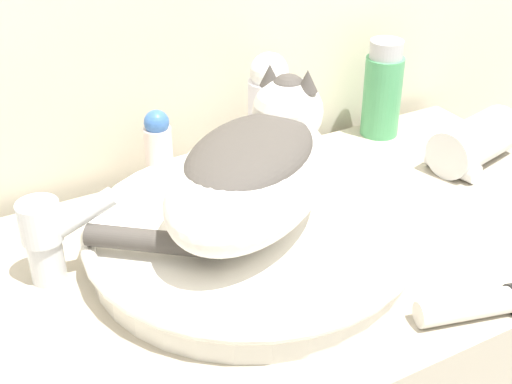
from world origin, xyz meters
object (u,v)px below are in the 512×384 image
(faucet, at_px, (50,235))
(lotion_bottle_white, at_px, (269,110))
(cat, at_px, (254,167))
(mouthwash_bottle, at_px, (383,90))
(cream_tube, at_px, (473,306))
(deodorant_stick, at_px, (159,152))
(hair_dryer, at_px, (474,142))

(faucet, xyz_separation_m, lotion_bottle_white, (0.39, 0.14, 0.03))
(cat, distance_m, mouthwash_bottle, 0.42)
(cat, relative_size, cream_tube, 2.79)
(deodorant_stick, distance_m, lotion_bottle_white, 0.19)
(faucet, height_order, lotion_bottle_white, lotion_bottle_white)
(faucet, height_order, mouthwash_bottle, mouthwash_bottle)
(mouthwash_bottle, bearing_deg, cream_tube, -115.03)
(faucet, bearing_deg, cat, 2.42)
(mouthwash_bottle, height_order, hair_dryer, mouthwash_bottle)
(mouthwash_bottle, distance_m, cream_tube, 0.50)
(mouthwash_bottle, xyz_separation_m, hair_dryer, (0.06, -0.16, -0.04))
(cat, height_order, cream_tube, cat)
(cat, height_order, hair_dryer, cat)
(hair_dryer, bearing_deg, deodorant_stick, 147.58)
(cat, relative_size, mouthwash_bottle, 2.28)
(cat, bearing_deg, faucet, 128.07)
(deodorant_stick, distance_m, cream_tube, 0.50)
(faucet, relative_size, mouthwash_bottle, 0.72)
(hair_dryer, bearing_deg, lotion_bottle_white, 137.07)
(mouthwash_bottle, xyz_separation_m, cream_tube, (-0.21, -0.45, -0.07))
(cat, xyz_separation_m, lotion_bottle_white, (0.14, 0.20, -0.03))
(cat, distance_m, hair_dryer, 0.44)
(cream_tube, bearing_deg, faucet, 142.45)
(cream_tube, height_order, hair_dryer, hair_dryer)
(deodorant_stick, height_order, cream_tube, deodorant_stick)
(deodorant_stick, relative_size, lotion_bottle_white, 0.71)
(mouthwash_bottle, relative_size, cream_tube, 1.22)
(faucet, xyz_separation_m, cream_tube, (0.41, -0.31, -0.05))
(lotion_bottle_white, bearing_deg, deodorant_stick, -180.00)
(faucet, bearing_deg, cream_tube, -20.41)
(faucet, relative_size, cream_tube, 0.88)
(deodorant_stick, bearing_deg, cat, -76.45)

